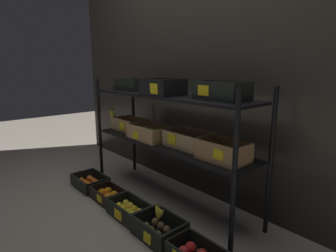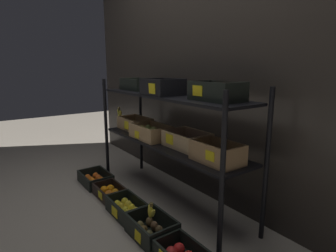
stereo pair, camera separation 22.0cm
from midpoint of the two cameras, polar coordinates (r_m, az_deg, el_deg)
ground_plane at (r=2.49m, az=2.62°, el=-15.16°), size 10.00×10.00×0.00m
storefront_wall at (r=2.49m, az=10.31°, el=9.80°), size 4.02×0.12×2.10m
display_rack at (r=2.27m, az=2.56°, el=1.21°), size 1.73×0.44×1.06m
crate_ground_tangerine at (r=2.86m, az=-12.65°, el=-10.80°), size 0.36×0.25×0.11m
crate_ground_orange at (r=2.57m, az=-9.59°, el=-13.40°), size 0.31×0.21×0.10m
crate_ground_lemon at (r=2.28m, az=-5.76°, el=-16.68°), size 0.35×0.22×0.12m
crate_ground_kiwi at (r=2.01m, az=-0.07°, el=-20.72°), size 0.34×0.26×0.14m
banana_bunch_loose at (r=1.94m, az=-0.12°, el=-17.45°), size 0.11×0.05×0.11m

